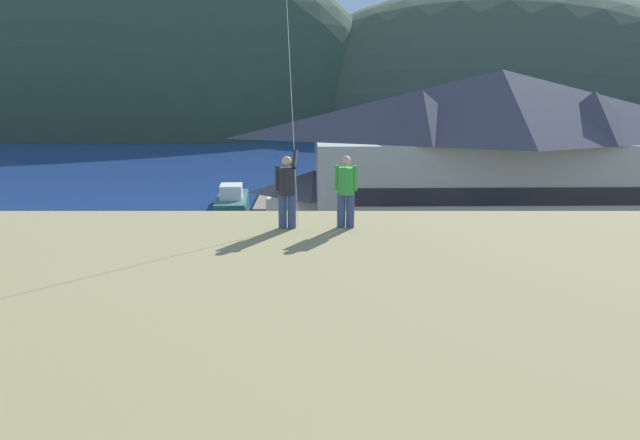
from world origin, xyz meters
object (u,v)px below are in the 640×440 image
Objects in this scene: parked_car_front_row_end at (632,303)px; parked_car_mid_row_near at (232,336)px; parked_car_back_row_right at (473,291)px; parked_car_mid_row_center at (523,337)px; person_companion at (348,189)px; moored_boat_wharfside at (234,201)px; storage_shed_waterside at (316,202)px; person_kite_flyer at (289,189)px; wharf_dock at (279,201)px; harbor_lodge at (500,150)px; parking_light_pole at (290,214)px.

parked_car_mid_row_near is at bearing -167.82° from parked_car_front_row_end.
parked_car_mid_row_center is at bearing -82.67° from parked_car_back_row_right.
person_companion is at bearing -131.51° from parked_car_mid_row_center.
parked_car_mid_row_near is at bearing 116.71° from person_companion.
parked_car_back_row_right is at bearing 26.89° from parked_car_mid_row_near.
moored_boat_wharfside is 38.61m from person_companion.
person_kite_flyer is (-0.36, -28.48, 5.84)m from storage_shed_waterside.
parked_car_mid_row_center is at bearing -70.01° from wharf_dock.
person_kite_flyer reaches higher than wharf_dock.
moored_boat_wharfside is at bearing 154.18° from harbor_lodge.
harbor_lodge is 14.82× the size of person_companion.
wharf_dock is (-3.19, 10.65, -1.99)m from storage_shed_waterside.
parked_car_back_row_right is 2.26× the size of person_kite_flyer.
person_kite_flyer is at bearing -177.79° from person_companion.
parking_light_pole reaches higher than parked_car_front_row_end.
person_kite_flyer is (0.80, -17.00, 4.22)m from parking_light_pole.
moored_boat_wharfside reaches higher than wharf_dock.
moored_boat_wharfside is at bearing 129.30° from parked_car_front_row_end.
person_kite_flyer is (2.83, -39.12, 7.83)m from wharf_dock.
storage_shed_waterside is at bearing 177.40° from harbor_lodge.
parked_car_back_row_right is at bearing 64.41° from person_companion.
parking_light_pole reaches higher than parked_car_mid_row_center.
harbor_lodge reaches higher than parked_car_mid_row_center.
wharf_dock is at bearing 29.18° from moored_boat_wharfside.
wharf_dock is at bearing 109.99° from parked_car_mid_row_center.
storage_shed_waterside is at bearing 92.11° from person_companion.
parked_car_mid_row_center is at bearing 43.49° from person_kite_flyer.
moored_boat_wharfside is 1.88× the size of parked_car_back_row_right.
parked_car_back_row_right is (7.43, -15.10, -1.27)m from storage_shed_waterside.
parked_car_front_row_end and parked_car_back_row_right have the same top height.
parked_car_back_row_right is at bearing -59.11° from moored_boat_wharfside.
parked_car_mid_row_center is 0.65× the size of parking_light_pole.
moored_boat_wharfside reaches higher than parked_car_back_row_right.
person_companion reaches higher than parked_car_mid_row_center.
harbor_lodge is at bearing -25.82° from moored_boat_wharfside.
person_companion is at bearing 2.21° from person_kite_flyer.
storage_shed_waterside is 1.56× the size of parked_car_mid_row_near.
storage_shed_waterside is at bearing 81.63° from parked_car_mid_row_near.
parked_car_back_row_right reaches higher than wharf_dock.
storage_shed_waterside reaches higher than parked_car_front_row_end.
parked_car_mid_row_center is (11.31, -31.08, 0.71)m from wharf_dock.
person_companion is (1.05, -28.42, 5.82)m from storage_shed_waterside.
moored_boat_wharfside is (-3.58, -2.00, 0.37)m from wharf_dock.
parked_car_mid_row_near is 2.45× the size of person_companion.
harbor_lodge is 16.97m from parked_car_front_row_end.
parking_light_pole is 17.60m from person_companion.
parked_car_back_row_right is at bearing -22.85° from parking_light_pole.
parked_car_mid_row_near reaches higher than wharf_dock.
moored_boat_wharfside is at bearing 99.80° from person_kite_flyer.
harbor_lodge is 30.72m from person_kite_flyer.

